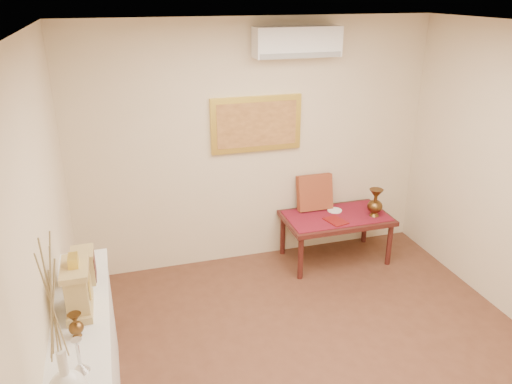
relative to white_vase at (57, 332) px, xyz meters
name	(u,v)px	position (x,y,z in m)	size (l,w,h in m)	color
ceiling	(363,34)	(1.83, 0.75, 1.20)	(4.50, 4.50, 0.00)	silver
wall_back	(256,146)	(1.83, 3.00, -0.15)	(4.00, 0.02, 2.70)	beige
wall_left	(40,281)	(-0.17, 0.75, -0.15)	(0.02, 4.50, 2.70)	beige
white_vase	(57,332)	(0.00, 0.00, 0.00)	(0.20, 0.20, 1.05)	white
candlestick	(79,355)	(0.03, 0.34, -0.42)	(0.10, 0.10, 0.21)	silver
brass_urn_small	(75,322)	(0.00, 0.66, -0.42)	(0.09, 0.09, 0.21)	brown
table_cloth	(337,216)	(2.68, 2.63, -0.95)	(1.14, 0.59, 0.01)	maroon
brass_urn_tall	(376,200)	(3.09, 2.51, -0.75)	(0.17, 0.17, 0.39)	brown
plate	(335,210)	(2.71, 2.75, -0.94)	(0.17, 0.17, 0.01)	white
menu	(336,221)	(2.61, 2.49, -0.94)	(0.18, 0.25, 0.01)	maroon
cushion	(315,192)	(2.51, 2.88, -0.74)	(0.41, 0.10, 0.41)	maroon
mantel_clock	(78,288)	(0.02, 0.93, -0.35)	(0.17, 0.36, 0.41)	tan
wooden_chest	(84,266)	(0.04, 1.30, -0.40)	(0.16, 0.21, 0.24)	tan
low_table	(336,221)	(2.68, 2.63, -1.02)	(1.20, 0.70, 0.55)	#461915
painting	(256,124)	(1.83, 2.98, 0.10)	(1.00, 0.06, 0.60)	gold
ac_unit	(297,42)	(2.23, 2.87, 0.94)	(0.90, 0.25, 0.30)	white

